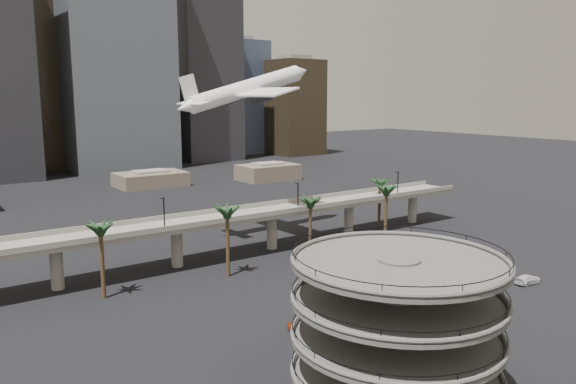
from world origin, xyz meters
TOP-DOWN VIEW (x-y plane):
  - ground at (0.00, 0.00)m, footprint 700.00×700.00m
  - parking_ramp at (-13.00, -4.00)m, footprint 22.20×22.20m
  - overpass at (0.00, 55.00)m, footprint 130.00×9.30m
  - palm_trees at (11.58, 47.18)m, footprint 76.40×18.40m
  - low_buildings at (6.89, 142.30)m, footprint 135.00×27.50m
  - skyline at (15.11, 217.09)m, footprint 269.00×86.00m
  - airborne_jet at (12.14, 66.53)m, footprint 35.76×31.47m
  - car_a at (-9.12, 17.35)m, footprint 4.58×3.21m
  - car_b at (8.25, 14.11)m, footprint 4.60×1.91m
  - car_c at (34.80, 9.87)m, footprint 5.68×2.80m

SIDE VIEW (x-z plane):
  - ground at x=0.00m, z-range 0.00..0.00m
  - car_a at x=-9.12m, z-range 0.00..1.45m
  - car_b at x=8.25m, z-range 0.00..1.48m
  - car_c at x=34.80m, z-range 0.00..1.59m
  - low_buildings at x=6.89m, z-range -0.54..6.26m
  - overpass at x=0.00m, z-range -0.01..14.69m
  - parking_ramp at x=-13.00m, z-range 1.16..18.51m
  - palm_trees at x=11.58m, z-range 4.30..18.30m
  - airborne_jet at x=12.14m, z-range 27.71..40.07m
  - skyline at x=15.11m, z-range -14.64..93.94m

